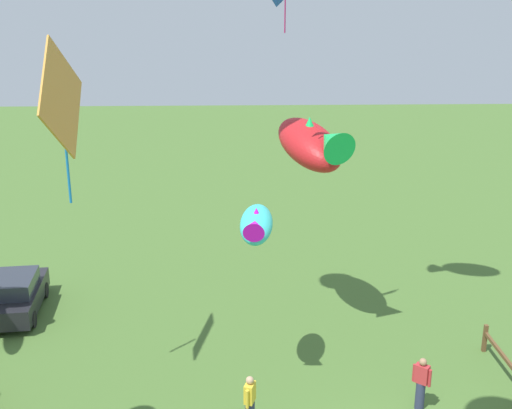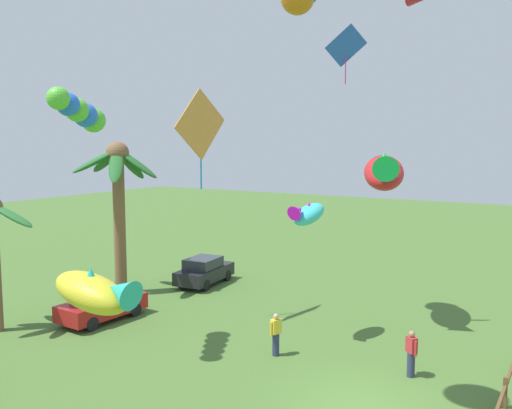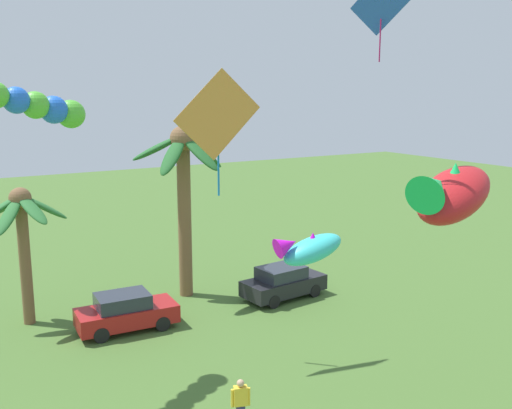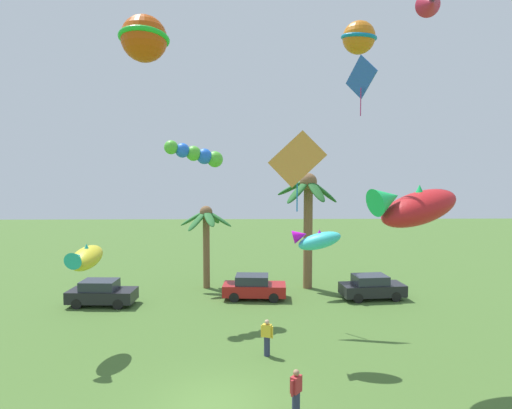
{
  "view_description": "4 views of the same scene",
  "coord_description": "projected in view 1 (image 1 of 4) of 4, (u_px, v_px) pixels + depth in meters",
  "views": [
    {
      "loc": [
        -12.32,
        4.34,
        10.81
      ],
      "look_at": [
        3.76,
        3.76,
        5.74
      ],
      "focal_mm": 44.18,
      "sensor_mm": 36.0,
      "label": 1
    },
    {
      "loc": [
        -15.21,
        -5.54,
        7.84
      ],
      "look_at": [
        1.63,
        4.63,
        5.61
      ],
      "focal_mm": 38.76,
      "sensor_mm": 36.0,
      "label": 2
    },
    {
      "loc": [
        -5.17,
        -8.84,
        9.34
      ],
      "look_at": [
        2.5,
        4.02,
        6.43
      ],
      "focal_mm": 40.67,
      "sensor_mm": 36.0,
      "label": 3
    },
    {
      "loc": [
        1.13,
        -14.31,
        7.88
      ],
      "look_at": [
        1.52,
        4.99,
        6.48
      ],
      "focal_mm": 30.61,
      "sensor_mm": 36.0,
      "label": 4
    }
  ],
  "objects": [
    {
      "name": "spectator_1",
      "position": [
        250.0,
        402.0,
        16.64
      ],
      "size": [
        0.52,
        0.34,
        1.59
      ],
      "color": "#2D3351",
      "rests_on": "ground"
    },
    {
      "name": "spectator_0",
      "position": [
        421.0,
        383.0,
        17.49
      ],
      "size": [
        0.42,
        0.45,
        1.59
      ],
      "color": "#2D3351",
      "rests_on": "ground"
    },
    {
      "name": "parked_car_1",
      "position": [
        15.0,
        295.0,
        23.0
      ],
      "size": [
        4.05,
        2.09,
        1.51
      ],
      "color": "black",
      "rests_on": "ground"
    },
    {
      "name": "kite_diamond_0",
      "position": [
        61.0,
        100.0,
        15.87
      ],
      "size": [
        3.11,
        0.59,
        4.31
      ],
      "color": "orange"
    },
    {
      "name": "kite_fish_4",
      "position": [
        256.0,
        224.0,
        17.34
      ],
      "size": [
        2.2,
        1.1,
        1.13
      ],
      "color": "#39D0D0"
    },
    {
      "name": "kite_fish_5",
      "position": [
        312.0,
        143.0,
        20.13
      ],
      "size": [
        4.1,
        2.75,
        1.99
      ],
      "color": "red"
    }
  ]
}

